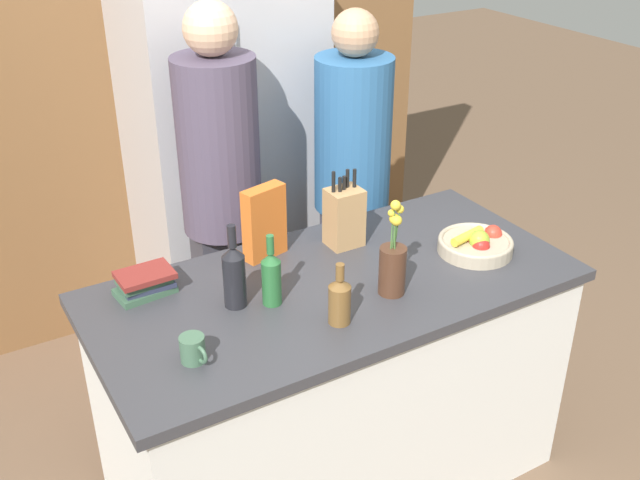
# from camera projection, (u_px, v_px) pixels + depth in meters

# --- Properties ---
(ground_plane) EXTENTS (14.00, 14.00, 0.00)m
(ground_plane) POSITION_uv_depth(u_px,v_px,m) (333.00, 475.00, 3.07)
(ground_plane) COLOR brown
(kitchen_island) EXTENTS (1.72, 0.83, 0.93)m
(kitchen_island) POSITION_uv_depth(u_px,v_px,m) (334.00, 385.00, 2.85)
(kitchen_island) COLOR silver
(kitchen_island) RESTS_ON ground_plane
(back_wall_wood) EXTENTS (2.92, 0.12, 2.60)m
(back_wall_wood) POSITION_uv_depth(u_px,v_px,m) (165.00, 70.00, 3.67)
(back_wall_wood) COLOR brown
(back_wall_wood) RESTS_ON ground_plane
(refrigerator) EXTENTS (0.85, 0.63, 2.01)m
(refrigerator) POSITION_uv_depth(u_px,v_px,m) (225.00, 145.00, 3.60)
(refrigerator) COLOR #B7B7BC
(refrigerator) RESTS_ON ground_plane
(fruit_bowl) EXTENTS (0.28, 0.28, 0.10)m
(fruit_bowl) POSITION_uv_depth(u_px,v_px,m) (476.00, 244.00, 2.81)
(fruit_bowl) COLOR tan
(fruit_bowl) RESTS_ON kitchen_island
(knife_block) EXTENTS (0.13, 0.11, 0.31)m
(knife_block) POSITION_uv_depth(u_px,v_px,m) (344.00, 217.00, 2.82)
(knife_block) COLOR tan
(knife_block) RESTS_ON kitchen_island
(flower_vase) EXTENTS (0.09, 0.09, 0.35)m
(flower_vase) POSITION_uv_depth(u_px,v_px,m) (393.00, 265.00, 2.52)
(flower_vase) COLOR #4C2D1E
(flower_vase) RESTS_ON kitchen_island
(cereal_box) EXTENTS (0.18, 0.10, 0.28)m
(cereal_box) POSITION_uv_depth(u_px,v_px,m) (264.00, 223.00, 2.73)
(cereal_box) COLOR orange
(cereal_box) RESTS_ON kitchen_island
(coffee_mug) EXTENTS (0.08, 0.11, 0.08)m
(coffee_mug) POSITION_uv_depth(u_px,v_px,m) (193.00, 349.00, 2.22)
(coffee_mug) COLOR #42664C
(coffee_mug) RESTS_ON kitchen_island
(book_stack) EXTENTS (0.20, 0.14, 0.09)m
(book_stack) POSITION_uv_depth(u_px,v_px,m) (145.00, 282.00, 2.55)
(book_stack) COLOR #3D6047
(book_stack) RESTS_ON kitchen_island
(bottle_oil) EXTENTS (0.08, 0.08, 0.30)m
(bottle_oil) POSITION_uv_depth(u_px,v_px,m) (234.00, 275.00, 2.45)
(bottle_oil) COLOR black
(bottle_oil) RESTS_ON kitchen_island
(bottle_vinegar) EXTENTS (0.07, 0.07, 0.26)m
(bottle_vinegar) POSITION_uv_depth(u_px,v_px,m) (271.00, 277.00, 2.47)
(bottle_vinegar) COLOR #286633
(bottle_vinegar) RESTS_ON kitchen_island
(bottle_wine) EXTENTS (0.07, 0.07, 0.21)m
(bottle_wine) POSITION_uv_depth(u_px,v_px,m) (340.00, 300.00, 2.38)
(bottle_wine) COLOR brown
(bottle_wine) RESTS_ON kitchen_island
(person_at_sink) EXTENTS (0.33, 0.33, 1.79)m
(person_at_sink) POSITION_uv_depth(u_px,v_px,m) (222.00, 194.00, 3.07)
(person_at_sink) COLOR #383842
(person_at_sink) RESTS_ON ground_plane
(person_in_blue) EXTENTS (0.34, 0.34, 1.70)m
(person_in_blue) POSITION_uv_depth(u_px,v_px,m) (352.00, 177.00, 3.37)
(person_in_blue) COLOR #383842
(person_in_blue) RESTS_ON ground_plane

